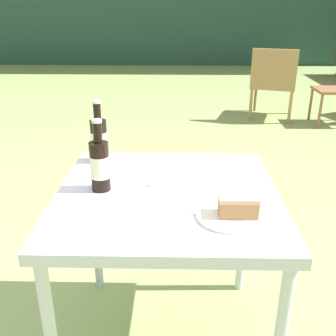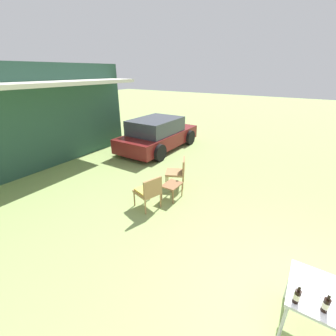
# 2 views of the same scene
# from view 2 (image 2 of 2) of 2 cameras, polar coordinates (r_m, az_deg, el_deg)

# --- Properties ---
(ground_plane) EXTENTS (60.00, 60.00, 0.00)m
(ground_plane) POSITION_cam_2_polar(r_m,az_deg,el_deg) (4.08, 32.34, -31.73)
(ground_plane) COLOR #8CA35B
(parked_car) EXTENTS (3.94, 1.97, 1.32)m
(parked_car) POSITION_cam_2_polar(r_m,az_deg,el_deg) (9.65, -2.61, 8.54)
(parked_car) COLOR maroon
(parked_car) RESTS_ON ground_plane
(wicker_chair_cushioned) EXTENTS (0.65, 0.66, 0.85)m
(wicker_chair_cushioned) POSITION_cam_2_polar(r_m,az_deg,el_deg) (5.45, -4.97, -5.72)
(wicker_chair_cushioned) COLOR #9E7547
(wicker_chair_cushioned) RESTS_ON ground_plane
(wicker_chair_plain) EXTENTS (0.70, 0.71, 0.85)m
(wicker_chair_plain) POSITION_cam_2_polar(r_m,az_deg,el_deg) (6.47, 2.61, -0.66)
(wicker_chair_plain) COLOR #9E7547
(wicker_chair_plain) RESTS_ON ground_plane
(garden_side_table) EXTENTS (0.52, 0.40, 0.42)m
(garden_side_table) POSITION_cam_2_polar(r_m,az_deg,el_deg) (5.88, 1.04, -4.56)
(garden_side_table) COLOR brown
(garden_side_table) RESTS_ON ground_plane
(patio_table) EXTENTS (0.78, 0.78, 0.71)m
(patio_table) POSITION_cam_2_polar(r_m,az_deg,el_deg) (3.61, 34.74, -25.62)
(patio_table) COLOR silver
(patio_table) RESTS_ON ground_plane
(cola_bottle_near) EXTENTS (0.07, 0.07, 0.26)m
(cola_bottle_near) POSITION_cam_2_polar(r_m,az_deg,el_deg) (3.33, 35.19, -26.49)
(cola_bottle_near) COLOR black
(cola_bottle_near) RESTS_ON patio_table
(cola_bottle_far) EXTENTS (0.07, 0.07, 0.26)m
(cola_bottle_far) POSITION_cam_2_polar(r_m,az_deg,el_deg) (3.25, 29.94, -26.32)
(cola_bottle_far) COLOR black
(cola_bottle_far) RESTS_ON patio_table
(loose_bottle_cap) EXTENTS (0.03, 0.03, 0.01)m
(loose_bottle_cap) POSITION_cam_2_polar(r_m,az_deg,el_deg) (3.51, 34.18, -25.31)
(loose_bottle_cap) COLOR silver
(loose_bottle_cap) RESTS_ON patio_table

